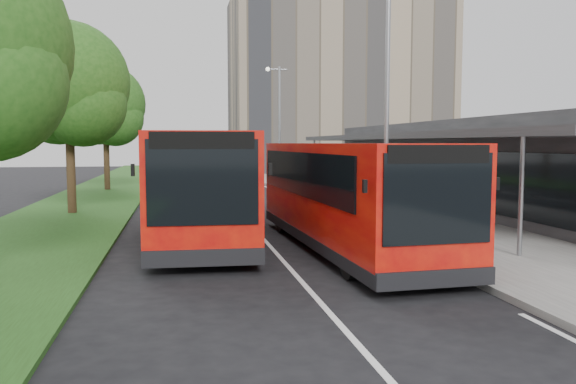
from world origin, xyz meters
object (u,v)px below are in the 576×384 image
object	(u,v)px
bus_main	(346,195)
car_far	(193,166)
lamp_post_near	(385,91)
bollard	(310,183)
tree_mid	(68,91)
bus_second	(204,184)
litter_bin	(366,196)
tree_far	(105,109)
lamp_post_far	(278,118)
car_near	(223,169)

from	to	relation	value
bus_main	car_far	bearing A→B (deg)	91.87
lamp_post_near	bollard	bearing A→B (deg)	86.07
tree_mid	bollard	world-z (taller)	tree_mid
bus_second	litter_bin	size ratio (longest dim) A/B	13.89
tree_far	litter_bin	distance (m)	18.40
tree_far	lamp_post_near	bearing A→B (deg)	-59.71
bus_main	bus_second	xyz separation A→B (m)	(-3.82, 3.17, 0.15)
tree_mid	car_far	xyz separation A→B (m)	(5.87, 34.04, -4.57)
tree_mid	tree_far	distance (m)	12.00
tree_mid	tree_far	size ratio (longest dim) A/B	1.01
tree_mid	lamp_post_far	xyz separation A→B (m)	(11.13, 12.95, -0.45)
bollard	lamp_post_far	bearing A→B (deg)	101.03
lamp_post_near	litter_bin	size ratio (longest dim) A/B	9.46
bollard	bus_main	bearing A→B (deg)	-100.10
lamp_post_far	litter_bin	xyz separation A→B (m)	(1.73, -13.31, -4.14)
lamp_post_far	litter_bin	size ratio (longest dim) A/B	9.46
lamp_post_near	bollard	distance (m)	15.38
tree_mid	bollard	bearing A→B (deg)	32.48
lamp_post_far	tree_mid	bearing A→B (deg)	-130.68
tree_far	bus_main	bearing A→B (deg)	-67.26
bus_second	car_near	xyz separation A→B (m)	(3.45, 36.30, -1.18)
tree_mid	lamp_post_near	distance (m)	13.18
litter_bin	car_near	world-z (taller)	car_near
tree_far	bollard	bearing A→B (deg)	-19.36
tree_mid	bollard	xyz separation A→B (m)	(12.14, 7.73, -4.55)
bus_second	bollard	bearing A→B (deg)	66.80
lamp_post_near	car_far	xyz separation A→B (m)	(-5.26, 41.09, -4.11)
bus_main	litter_bin	distance (m)	10.05
lamp_post_far	car_near	xyz separation A→B (m)	(-2.45, 16.92, -4.21)
litter_bin	car_far	size ratio (longest dim) A/B	0.23
litter_bin	car_far	bearing A→B (deg)	101.49
lamp_post_near	bus_main	distance (m)	4.58
bus_main	car_near	world-z (taller)	bus_main
car_far	litter_bin	bearing A→B (deg)	-75.54
lamp_post_near	litter_bin	xyz separation A→B (m)	(1.73, 6.69, -4.14)
lamp_post_far	bollard	bearing A→B (deg)	-78.97
bus_second	car_far	world-z (taller)	bus_second
lamp_post_near	lamp_post_far	size ratio (longest dim) A/B	1.00
lamp_post_far	bus_main	xyz separation A→B (m)	(-2.07, -22.56, -3.18)
lamp_post_far	bus_main	world-z (taller)	lamp_post_far
bus_main	car_far	world-z (taller)	bus_main
tree_far	bus_main	world-z (taller)	tree_far
bus_main	bus_second	world-z (taller)	bus_second
lamp_post_near	lamp_post_far	bearing A→B (deg)	90.00
tree_far	car_near	size ratio (longest dim) A/B	2.63
tree_far	litter_bin	size ratio (longest dim) A/B	9.34
bus_second	litter_bin	xyz separation A→B (m)	(7.63, 6.08, -1.11)
lamp_post_near	bollard	world-z (taller)	lamp_post_near
lamp_post_far	bus_second	bearing A→B (deg)	-106.92
tree_mid	litter_bin	bearing A→B (deg)	-1.60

